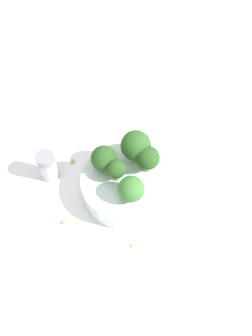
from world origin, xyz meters
TOP-DOWN VIEW (x-y plane):
  - ground_plane at (0.00, 0.00)m, footprint 3.00×3.00m
  - bowl at (0.00, 0.00)m, footprint 0.17×0.17m
  - broccoli_floret_0 at (0.01, 0.01)m, footprint 0.04×0.04m
  - broccoli_floret_1 at (0.05, 0.01)m, footprint 0.05×0.05m
  - broccoli_floret_2 at (-0.01, -0.04)m, footprint 0.04×0.04m
  - broccoli_floret_3 at (-0.03, 0.02)m, footprint 0.05×0.05m
  - broccoli_floret_4 at (0.02, -0.04)m, footprint 0.06×0.06m
  - pepper_shaker at (0.13, 0.09)m, footprint 0.04×0.04m
  - almond_crumb_0 at (-0.09, 0.07)m, footprint 0.01×0.01m
  - almond_crumb_1 at (0.08, -0.05)m, footprint 0.01×0.01m
  - almond_crumb_2 at (0.07, -0.08)m, footprint 0.01×0.01m
  - almond_crumb_3 at (0.03, 0.13)m, footprint 0.01×0.01m
  - almond_crumb_4 at (0.13, 0.04)m, footprint 0.01×0.01m

SIDE VIEW (x-z plane):
  - ground_plane at x=0.00m, z-range 0.00..0.00m
  - almond_crumb_2 at x=0.07m, z-range 0.00..0.01m
  - almond_crumb_0 at x=-0.09m, z-range 0.00..0.01m
  - almond_crumb_1 at x=0.08m, z-range 0.00..0.01m
  - almond_crumb_4 at x=0.13m, z-range 0.00..0.01m
  - almond_crumb_3 at x=0.03m, z-range 0.00..0.01m
  - bowl at x=0.00m, z-range 0.00..0.05m
  - pepper_shaker at x=0.13m, z-range 0.00..0.07m
  - broccoli_floret_3 at x=-0.03m, z-range 0.05..0.10m
  - broccoli_floret_1 at x=0.05m, z-range 0.05..0.10m
  - broccoli_floret_0 at x=0.01m, z-range 0.05..0.10m
  - broccoli_floret_2 at x=-0.01m, z-range 0.05..0.11m
  - broccoli_floret_4 at x=0.02m, z-range 0.05..0.12m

